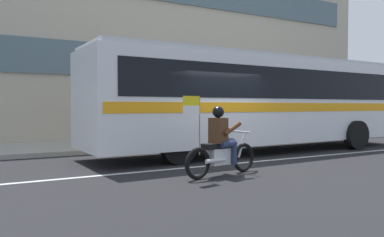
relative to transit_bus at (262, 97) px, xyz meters
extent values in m
plane|color=black|center=(-2.42, -1.19, -1.88)|extent=(60.00, 60.00, 0.00)
cube|color=#A39E93|center=(-2.42, 3.91, -1.81)|extent=(28.00, 3.80, 0.15)
cube|color=silver|center=(-2.42, -1.79, -1.88)|extent=(26.60, 0.14, 0.01)
cube|color=#B2A893|center=(-2.42, 6.21, 3.19)|extent=(28.00, 0.80, 10.16)
cube|color=#4C606B|center=(-2.42, 5.77, 1.67)|extent=(25.76, 0.10, 1.40)
cube|color=silver|center=(0.00, 0.01, -0.15)|extent=(12.37, 3.08, 2.70)
cube|color=black|center=(0.00, 0.01, 0.40)|extent=(11.39, 3.08, 0.96)
cube|color=orange|center=(0.00, 0.01, -0.35)|extent=(12.13, 3.10, 0.28)
cube|color=#BABCC3|center=(0.00, 0.01, 1.26)|extent=(12.12, 2.95, 0.16)
cylinder|color=black|center=(-3.80, -1.17, -1.36)|extent=(1.04, 0.30, 1.04)
cylinder|color=black|center=(3.38, -1.17, -1.36)|extent=(1.04, 0.30, 1.04)
torus|color=black|center=(-2.98, -2.96, -1.54)|extent=(0.69, 0.23, 0.69)
torus|color=black|center=(-4.39, -3.25, -1.54)|extent=(0.69, 0.23, 0.69)
cube|color=silver|center=(-3.73, -3.11, -1.44)|extent=(0.68, 0.41, 0.36)
ellipsoid|color=black|center=(-3.49, -3.06, -1.16)|extent=(0.53, 0.37, 0.24)
cube|color=black|center=(-3.93, -3.16, -1.20)|extent=(0.60, 0.37, 0.12)
cylinder|color=silver|center=(-3.03, -2.97, -1.24)|extent=(0.28, 0.11, 0.58)
cylinder|color=silver|center=(-3.11, -2.98, -0.92)|extent=(0.17, 0.63, 0.04)
cylinder|color=silver|center=(-3.99, -3.33, -1.49)|extent=(0.56, 0.20, 0.09)
cube|color=#4C2D19|center=(-3.80, -3.13, -0.86)|extent=(0.35, 0.41, 0.56)
sphere|color=black|center=(-3.80, -3.13, -0.45)|extent=(0.26, 0.26, 0.26)
cylinder|color=#232D4C|center=(-3.70, -2.92, -1.16)|extent=(0.44, 0.23, 0.15)
cylinder|color=#232D4C|center=(-3.53, -2.89, -1.40)|extent=(0.13, 0.13, 0.46)
cylinder|color=#232D4C|center=(-3.63, -3.28, -1.16)|extent=(0.44, 0.23, 0.15)
cylinder|color=#232D4C|center=(-3.45, -3.24, -1.40)|extent=(0.13, 0.13, 0.46)
cylinder|color=#4C2D19|center=(-3.61, -2.88, -0.82)|extent=(0.53, 0.21, 0.32)
cylinder|color=#4C2D19|center=(-3.53, -3.28, -0.82)|extent=(0.53, 0.21, 0.32)
cylinder|color=olive|center=(-4.35, -3.24, -0.73)|extent=(0.02, 0.02, 1.25)
cube|color=yellow|center=(-4.57, -3.29, -0.21)|extent=(0.43, 0.11, 0.20)
cube|color=white|center=(-4.57, -3.29, -0.41)|extent=(0.43, 0.11, 0.20)
camera|label=1|loc=(-8.27, -10.09, -0.32)|focal=34.85mm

